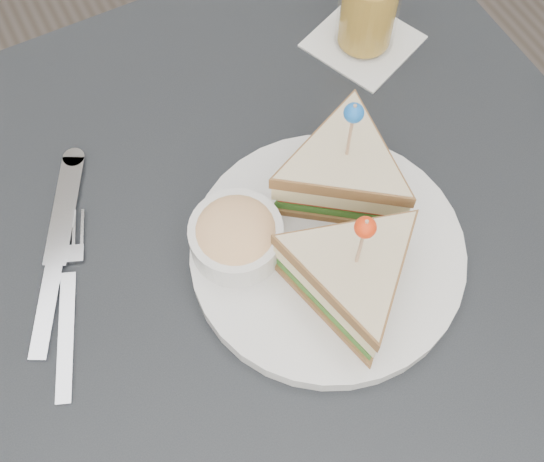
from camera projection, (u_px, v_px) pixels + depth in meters
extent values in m
plane|color=#3F3833|center=(270.00, 421.00, 1.35)|extent=(3.50, 3.50, 0.00)
cube|color=black|center=(268.00, 272.00, 0.70)|extent=(0.80, 0.80, 0.03)
cylinder|color=black|center=(350.00, 119.00, 1.25)|extent=(0.04, 0.04, 0.72)
cylinder|color=silver|center=(327.00, 254.00, 0.68)|extent=(0.33, 0.33, 0.02)
cylinder|color=silver|center=(328.00, 249.00, 0.67)|extent=(0.33, 0.33, 0.01)
cylinder|color=tan|center=(361.00, 245.00, 0.56)|extent=(0.00, 0.00, 0.09)
sphere|color=red|center=(365.00, 227.00, 0.54)|extent=(0.02, 0.02, 0.02)
cylinder|color=tan|center=(350.00, 135.00, 0.62)|extent=(0.00, 0.00, 0.09)
sphere|color=#175CB2|center=(354.00, 113.00, 0.59)|extent=(0.02, 0.02, 0.02)
cylinder|color=silver|center=(236.00, 239.00, 0.66)|extent=(0.11, 0.11, 0.04)
ellipsoid|color=#E0B772|center=(236.00, 232.00, 0.65)|extent=(0.10, 0.10, 0.04)
cube|color=silver|center=(66.00, 336.00, 0.65)|extent=(0.06, 0.13, 0.00)
cube|color=silver|center=(69.00, 254.00, 0.69)|extent=(0.03, 0.03, 0.00)
cube|color=silver|center=(47.00, 307.00, 0.66)|extent=(0.07, 0.10, 0.01)
cube|color=silver|center=(64.00, 209.00, 0.71)|extent=(0.08, 0.12, 0.00)
cylinder|color=silver|center=(74.00, 158.00, 0.74)|extent=(0.03, 0.03, 0.00)
cube|color=silver|center=(363.00, 41.00, 0.82)|extent=(0.15, 0.15, 0.00)
cylinder|color=#BC8F35|center=(368.00, 11.00, 0.78)|extent=(0.08, 0.08, 0.09)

